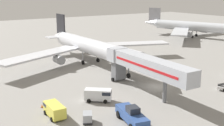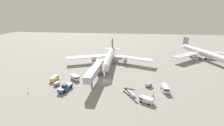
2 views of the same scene
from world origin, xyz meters
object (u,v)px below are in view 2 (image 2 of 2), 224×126
Objects in this scene: airplane_at_gate at (109,57)px; ground_crew_worker_foreground at (153,95)px; service_van_mid_center at (54,78)px; baggage_cart_outer_left at (57,84)px; safety_cone_alpha at (58,76)px; service_van_rear_left at (75,77)px; airplane_background at (204,53)px; safety_cone_bravo at (28,93)px; pushback_tug at (65,87)px; service_van_near_left at (165,88)px; belt_loader_truck at (129,92)px; baggage_cart_mid_right at (149,85)px; jet_bridge at (95,70)px; service_van_outer_right at (146,100)px.

airplane_at_gate reaches higher than ground_crew_worker_foreground.
baggage_cart_outer_left is at bearing -56.15° from service_van_mid_center.
baggage_cart_outer_left is 4.09× the size of safety_cone_alpha.
airplane_background is at bearing 29.64° from service_van_rear_left.
pushback_tug is at bearing 18.39° from safety_cone_bravo.
service_van_near_left is at bearing -124.47° from airplane_background.
baggage_cart_mid_right is at bearing 41.47° from belt_loader_truck.
jet_bridge is 14.51m from pushback_tug.
ground_crew_worker_foreground reaches higher than safety_cone_bravo.
belt_loader_truck is at bearing -7.09° from baggage_cart_outer_left.
baggage_cart_mid_right reaches higher than safety_cone_alpha.
service_van_outer_right is at bearing -125.63° from airplane_background.
airplane_background is (44.70, 48.99, 3.53)m from belt_loader_truck.
service_van_near_left is 1.21× the size of service_van_rear_left.
airplane_at_gate reaches higher than service_van_near_left.
baggage_cart_outer_left is 1.30× the size of ground_crew_worker_foreground.
airplane_at_gate is at bearing 50.85° from service_van_mid_center.
airplane_at_gate is 20.51× the size of baggage_cart_outer_left.
airplane_at_gate is 46.04m from safety_cone_bravo.
safety_cone_alpha is 17.42m from safety_cone_bravo.
service_van_outer_right is at bearing -131.03° from service_van_near_left.
safety_cone_bravo is 0.01× the size of airplane_background.
airplane_background is at bearing 55.53° from service_van_near_left.
airplane_background reaches higher than jet_bridge.
belt_loader_truck is 7.86m from service_van_outer_right.
service_van_near_left is 6.62m from baggage_cart_mid_right.
ground_crew_worker_foreground is at bearing -25.73° from jet_bridge.
service_van_mid_center is at bearing -85.06° from safety_cone_alpha.
service_van_mid_center is 0.83× the size of service_van_near_left.
service_van_near_left is (13.51, 3.57, 0.53)m from belt_loader_truck.
airplane_background reaches higher than ground_crew_worker_foreground.
service_van_rear_left reaches higher than service_van_mid_center.
service_van_rear_left is at bearing 47.00° from safety_cone_bravo.
safety_cone_alpha is 0.01× the size of airplane_background.
service_van_near_left reaches higher than service_van_outer_right.
service_van_mid_center is at bearing 134.66° from pushback_tug.
baggage_cart_mid_right is (2.04, 12.22, -0.22)m from service_van_outer_right.
service_van_near_left is 2.34× the size of baggage_cart_outer_left.
pushback_tug is at bearing -134.79° from jet_bridge.
jet_bridge is 4.91× the size of service_van_rear_left.
baggage_cart_mid_right is at bearing -54.09° from airplane_at_gate.
jet_bridge is 8.05× the size of baggage_cart_mid_right.
service_van_near_left reaches higher than service_van_mid_center.
airplane_at_gate is 17.40× the size of baggage_cart_mid_right.
belt_loader_truck is 13.98m from service_van_near_left.
belt_loader_truck is 35.32m from safety_cone_alpha.
service_van_rear_left is 7.90× the size of safety_cone_alpha.
belt_loader_truck is 0.13× the size of airplane_background.
airplane_background is (68.50, 38.98, 3.08)m from service_van_rear_left.
airplane_background is at bearing 47.63° from belt_loader_truck.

